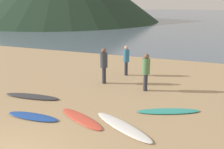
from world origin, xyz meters
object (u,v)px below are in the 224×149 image
surfboard_2 (81,119)px  person_1 (126,58)px  surfboard_4 (168,111)px  surfboard_3 (123,126)px  person_0 (104,63)px  person_3 (146,69)px  surfboard_0 (32,96)px  surfboard_1 (33,116)px

surfboard_2 → person_1: size_ratio=1.32×
surfboard_4 → person_1: person_1 is taller
surfboard_3 → person_0: 4.72m
person_0 → person_3: person_0 is taller
surfboard_2 → person_0: bearing=126.7°
surfboard_0 → person_3: bearing=24.3°
surfboard_1 → person_0: person_0 is taller
surfboard_2 → person_0: 4.16m
surfboard_1 → surfboard_4: (4.56, 2.19, -0.01)m
surfboard_0 → surfboard_4: size_ratio=1.07×
person_0 → person_1: bearing=179.7°
person_3 → surfboard_4: bearing=25.0°
surfboard_1 → person_1: bearing=73.5°
surfboard_3 → person_0: size_ratio=1.44×
surfboard_0 → surfboard_4: surfboard_0 is taller
surfboard_4 → person_3: (-1.35, 1.96, 1.01)m
person_0 → surfboard_1: bearing=7.2°
person_0 → person_3: size_ratio=1.03×
person_1 → surfboard_2: bearing=168.5°
surfboard_3 → person_1: 6.05m
surfboard_4 → person_1: 5.05m
surfboard_0 → person_0: (2.25, 2.87, 1.03)m
surfboard_2 → surfboard_3: bearing=25.1°
surfboard_4 → person_0: size_ratio=1.32×
surfboard_0 → surfboard_2: size_ratio=1.15×
surfboard_4 → surfboard_1: bearing=-176.8°
surfboard_0 → person_3: (4.47, 2.57, 1.00)m
person_0 → surfboard_3: bearing=49.7°
surfboard_3 → surfboard_1: bearing=-142.2°
surfboard_3 → person_0: bearing=150.0°
surfboard_3 → person_3: bearing=121.3°
surfboard_3 → surfboard_0: bearing=-163.9°
surfboard_4 → person_1: size_ratio=1.42×
surfboard_2 → surfboard_3: (1.57, -0.03, 0.01)m
surfboard_0 → person_1: (2.88, 4.60, 0.95)m
surfboard_1 → person_0: (0.99, 4.44, 1.04)m
surfboard_0 → person_0: bearing=46.3°
person_3 → surfboard_3: bearing=-8.4°
surfboard_0 → surfboard_3: size_ratio=0.98×
surfboard_2 → person_3: (1.49, 3.66, 1.01)m
surfboard_0 → surfboard_4: bearing=0.4°
surfboard_2 → surfboard_3: surfboard_3 is taller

